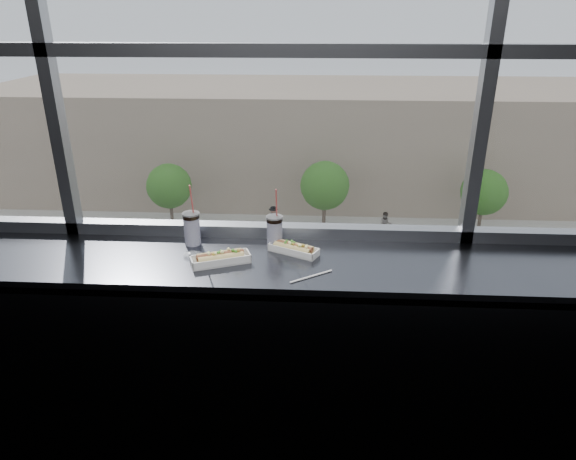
# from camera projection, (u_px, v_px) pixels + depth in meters

# --- Properties ---
(wall_back_lower) EXTENTS (6.00, 0.00, 6.00)m
(wall_back_lower) POSITION_uv_depth(u_px,v_px,m) (268.00, 326.00, 2.85)
(wall_back_lower) COLOR black
(wall_back_lower) RESTS_ON ground
(counter) EXTENTS (6.00, 0.55, 0.06)m
(counter) POSITION_uv_depth(u_px,v_px,m) (261.00, 265.00, 2.39)
(counter) COLOR #45484F
(counter) RESTS_ON ground
(counter_fascia) EXTENTS (6.00, 0.04, 1.04)m
(counter_fascia) POSITION_uv_depth(u_px,v_px,m) (257.00, 391.00, 2.36)
(counter_fascia) COLOR #45484F
(counter_fascia) RESTS_ON ground
(hotdog_tray_left) EXTENTS (0.28, 0.18, 0.07)m
(hotdog_tray_left) POSITION_uv_depth(u_px,v_px,m) (220.00, 258.00, 2.33)
(hotdog_tray_left) COLOR white
(hotdog_tray_left) RESTS_ON counter
(hotdog_tray_right) EXTENTS (0.25, 0.18, 0.06)m
(hotdog_tray_right) POSITION_uv_depth(u_px,v_px,m) (294.00, 248.00, 2.43)
(hotdog_tray_right) COLOR white
(hotdog_tray_right) RESTS_ON counter
(soda_cup_left) EXTENTS (0.09, 0.09, 0.31)m
(soda_cup_left) POSITION_uv_depth(u_px,v_px,m) (192.00, 227.00, 2.50)
(soda_cup_left) COLOR white
(soda_cup_left) RESTS_ON counter
(soda_cup_right) EXTENTS (0.08, 0.08, 0.30)m
(soda_cup_right) POSITION_uv_depth(u_px,v_px,m) (275.00, 230.00, 2.47)
(soda_cup_right) COLOR white
(soda_cup_right) RESTS_ON counter
(loose_straw) EXTENTS (0.18, 0.13, 0.01)m
(loose_straw) POSITION_uv_depth(u_px,v_px,m) (311.00, 276.00, 2.21)
(loose_straw) COLOR white
(loose_straw) RESTS_ON counter
(wrapper) EXTENTS (0.10, 0.07, 0.02)m
(wrapper) POSITION_uv_depth(u_px,v_px,m) (193.00, 254.00, 2.40)
(wrapper) COLOR silver
(wrapper) RESTS_ON counter
(plaza_ground) EXTENTS (120.00, 120.00, 0.00)m
(plaza_ground) POSITION_uv_depth(u_px,v_px,m) (314.00, 167.00, 47.33)
(plaza_ground) COLOR #B2AEA2
(plaza_ground) RESTS_ON ground
(street_asphalt) EXTENTS (80.00, 10.00, 0.06)m
(street_asphalt) POSITION_uv_depth(u_px,v_px,m) (309.00, 296.00, 25.73)
(street_asphalt) COLOR black
(street_asphalt) RESTS_ON plaza_ground
(far_sidewalk) EXTENTS (80.00, 6.00, 0.04)m
(far_sidewalk) POSITION_uv_depth(u_px,v_px,m) (311.00, 233.00, 33.08)
(far_sidewalk) COLOR #B2AEA2
(far_sidewalk) RESTS_ON plaza_ground
(far_building) EXTENTS (50.00, 14.00, 8.00)m
(far_building) POSITION_uv_depth(u_px,v_px,m) (314.00, 137.00, 40.71)
(far_building) COLOR gray
(far_building) RESTS_ON plaza_ground
(car_far_b) EXTENTS (2.91, 6.40, 2.10)m
(car_far_b) POSITION_uv_depth(u_px,v_px,m) (340.00, 244.00, 28.89)
(car_far_b) COLOR brown
(car_far_b) RESTS_ON street_asphalt
(car_far_a) EXTENTS (3.24, 7.04, 2.30)m
(car_far_a) POSITION_uv_depth(u_px,v_px,m) (115.00, 237.00, 29.54)
(car_far_a) COLOR black
(car_far_a) RESTS_ON street_asphalt
(car_near_d) EXTENTS (3.48, 7.01, 2.25)m
(car_near_d) POSITION_uv_depth(u_px,v_px,m) (456.00, 325.00, 21.27)
(car_near_d) COLOR #B9BAB7
(car_near_d) RESTS_ON street_asphalt
(car_near_b) EXTENTS (3.47, 7.16, 2.31)m
(car_near_b) POSITION_uv_depth(u_px,v_px,m) (135.00, 314.00, 21.98)
(car_near_b) COLOR black
(car_near_b) RESTS_ON street_asphalt
(car_far_c) EXTENTS (3.12, 7.02, 2.31)m
(car_far_c) POSITION_uv_depth(u_px,v_px,m) (557.00, 248.00, 28.22)
(car_far_c) COLOR white
(car_far_c) RESTS_ON street_asphalt
(pedestrian_b) EXTENTS (0.85, 0.64, 1.91)m
(pedestrian_b) POSITION_uv_depth(u_px,v_px,m) (273.00, 216.00, 33.27)
(pedestrian_b) COLOR #66605B
(pedestrian_b) RESTS_ON far_sidewalk
(pedestrian_c) EXTENTS (0.90, 0.67, 2.01)m
(pedestrian_c) POSITION_uv_depth(u_px,v_px,m) (386.00, 222.00, 32.04)
(pedestrian_c) COLOR #66605B
(pedestrian_c) RESTS_ON far_sidewalk
(tree_left) EXTENTS (2.85, 2.85, 4.46)m
(tree_left) POSITION_uv_depth(u_px,v_px,m) (169.00, 186.00, 32.39)
(tree_left) COLOR #47382B
(tree_left) RESTS_ON far_sidewalk
(tree_center) EXTENTS (3.06, 3.06, 4.78)m
(tree_center) POSITION_uv_depth(u_px,v_px,m) (325.00, 186.00, 31.78)
(tree_center) COLOR #47382B
(tree_center) RESTS_ON far_sidewalk
(tree_right) EXTENTS (2.83, 2.83, 4.42)m
(tree_right) POSITION_uv_depth(u_px,v_px,m) (484.00, 192.00, 31.36)
(tree_right) COLOR #47382B
(tree_right) RESTS_ON far_sidewalk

